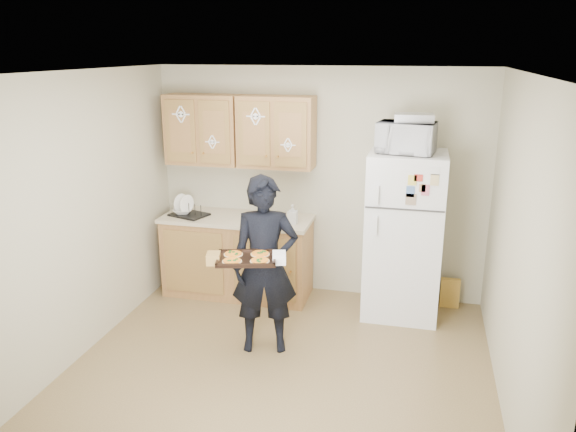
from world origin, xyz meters
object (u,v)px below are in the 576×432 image
Objects in this scene: person at (265,266)px; microwave at (406,138)px; dish_rack at (189,209)px; refrigerator at (404,235)px; baking_tray at (246,259)px.

microwave reaches higher than person.
person is 4.22× the size of dish_rack.
microwave is 2.46m from dish_rack.
dish_rack is (-2.33, -0.02, 0.13)m from refrigerator.
dish_rack reaches higher than baking_tray.
person is 1.83m from microwave.
dish_rack is at bearing 123.45° from person.
person reaches higher than baking_tray.
baking_tray is (-1.25, -1.34, 0.13)m from refrigerator.
microwave is at bearing 26.21° from person.
refrigerator is 1.83m from baking_tray.
baking_tray is (-0.08, -0.29, 0.16)m from person.
refrigerator is 3.16× the size of microwave.
baking_tray is at bearing -50.58° from dish_rack.
microwave is at bearing -0.80° from dish_rack.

